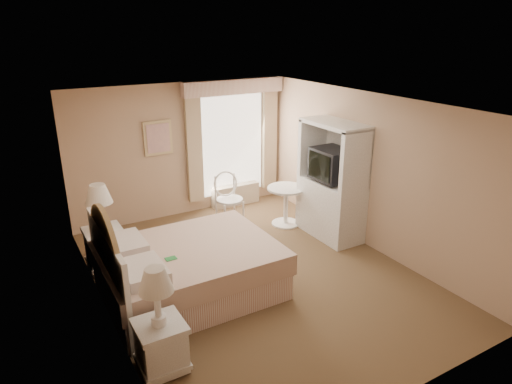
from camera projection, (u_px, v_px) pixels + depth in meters
room at (256, 195)px, 6.28m from camera, size 4.21×5.51×2.51m
window at (234, 140)px, 8.90m from camera, size 2.05×0.22×2.51m
framed_art at (158, 138)px, 8.17m from camera, size 0.52×0.04×0.62m
bed at (182, 270)px, 6.10m from camera, size 2.28×1.79×1.59m
nightstand_near at (160, 334)px, 4.73m from camera, size 0.50×0.50×1.20m
nightstand_far at (104, 238)px, 6.75m from camera, size 0.54×0.54×1.31m
round_table at (286, 200)px, 8.25m from camera, size 0.68×0.68×0.72m
cafe_chair at (228, 195)px, 8.23m from camera, size 0.49×0.49×0.99m
armoire at (332, 190)px, 7.73m from camera, size 0.60×1.20×1.99m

